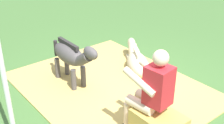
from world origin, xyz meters
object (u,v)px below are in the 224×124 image
object	(u,v)px
person_seated	(151,91)
tent_pole_left	(3,70)
pony_standing	(71,56)
pony_lying	(137,62)

from	to	relation	value
person_seated	tent_pole_left	world-z (taller)	tent_pole_left
tent_pole_left	pony_standing	bearing A→B (deg)	-54.82
pony_lying	tent_pole_left	bearing A→B (deg)	104.80
person_seated	pony_lying	world-z (taller)	person_seated
pony_standing	person_seated	bearing A→B (deg)	-179.07
pony_standing	tent_pole_left	xyz separation A→B (m)	(-1.06, 1.50, 0.67)
person_seated	pony_standing	world-z (taller)	person_seated
pony_lying	tent_pole_left	size ratio (longest dim) A/B	0.51
pony_standing	tent_pole_left	distance (m)	1.95
person_seated	pony_standing	xyz separation A→B (m)	(1.87, 0.03, -0.18)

